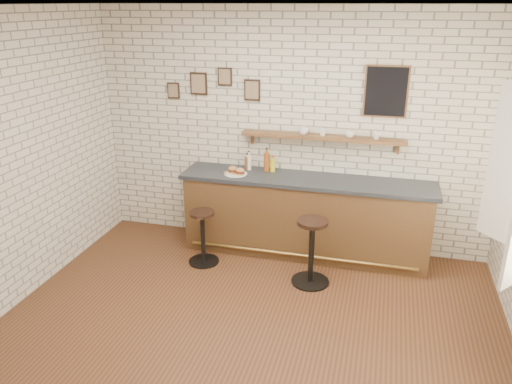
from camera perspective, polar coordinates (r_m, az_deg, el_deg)
ground at (r=5.13m, az=-0.81°, el=-15.16°), size 5.00×5.00×0.00m
bar_counter at (r=6.28m, az=5.62°, el=-2.77°), size 3.10×0.65×1.01m
sandwich_plate at (r=6.21m, az=-2.34°, el=2.09°), size 0.28×0.28×0.01m
ciabatta_sandwich at (r=6.19m, az=-2.25°, el=2.47°), size 0.25×0.18×0.08m
potato_chips at (r=6.21m, az=-2.44°, el=2.16°), size 0.25×0.20×0.00m
bitters_bottle_brown at (r=6.36m, az=-0.99°, el=3.37°), size 0.07×0.07×0.22m
bitters_bottle_white at (r=6.35m, az=-0.82°, el=3.45°), size 0.06×0.06×0.25m
bitters_bottle_amber at (r=6.29m, az=1.23°, el=3.48°), size 0.07×0.07×0.30m
condiment_bottle_yellow at (r=6.28m, az=1.93°, el=3.10°), size 0.06×0.06×0.20m
bar_stool_left at (r=6.11m, az=-6.09°, el=-4.96°), size 0.38×0.38×0.68m
bar_stool_right at (r=5.66m, az=6.36°, el=-6.59°), size 0.43×0.43×0.78m
wall_shelf at (r=6.13m, az=7.57°, el=6.19°), size 2.00×0.18×0.18m
shelf_cup_a at (r=6.14m, az=5.48°, el=6.97°), size 0.16×0.16×0.09m
shelf_cup_b at (r=6.11m, az=7.62°, el=6.76°), size 0.13×0.13×0.08m
shelf_cup_c at (r=6.08m, az=10.70°, el=6.54°), size 0.16×0.16×0.09m
shelf_cup_d at (r=6.07m, az=13.60°, el=6.28°), size 0.11×0.11×0.09m
back_wall_decor at (r=6.11m, az=6.28°, el=11.65°), size 2.96×0.02×0.56m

